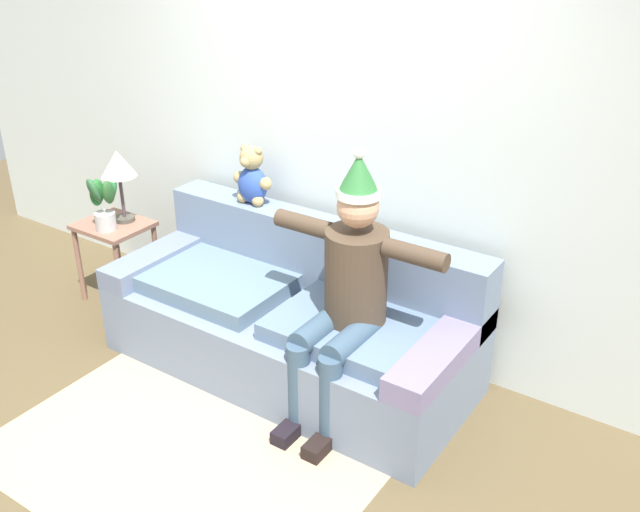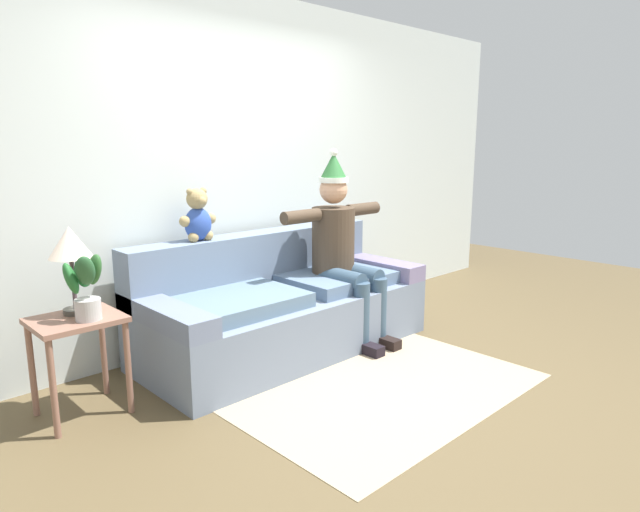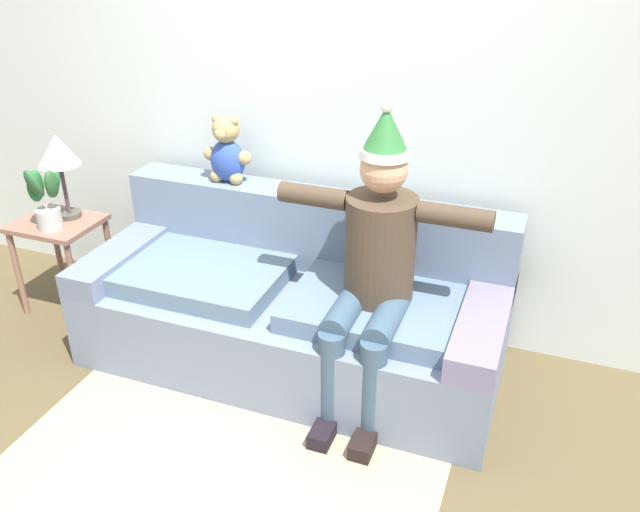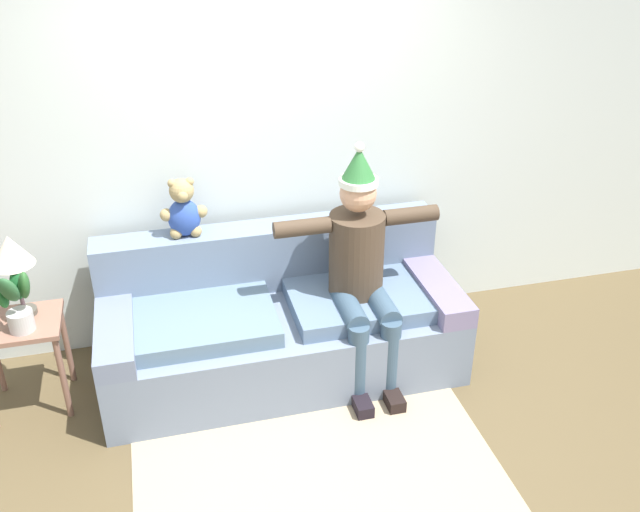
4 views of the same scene
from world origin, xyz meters
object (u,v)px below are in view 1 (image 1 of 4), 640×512
Objects in this scene: teddy_bear at (252,178)px; side_table at (115,238)px; couch at (294,319)px; table_lamp at (118,167)px; person_seated at (347,288)px; potted_plant at (104,202)px.

teddy_bear is 0.65× the size of side_table.
couch is 1.63m from table_lamp.
table_lamp is (-1.49, 0.06, 0.65)m from couch.
couch is at bearing -29.40° from teddy_bear.
couch is 5.82× the size of teddy_bear.
person_seated is 1.97m from potted_plant.
potted_plant is at bearing -157.95° from teddy_bear.
table_lamp is at bearing 177.55° from couch.
person_seated is at bearing -6.80° from table_lamp.
potted_plant is at bearing -176.18° from couch.
table_lamp reaches higher than couch.
teddy_bear is 0.98× the size of potted_plant.
side_table is at bearing 175.62° from person_seated.
side_table is (-1.53, -0.02, 0.15)m from couch.
side_table is at bearing -162.87° from teddy_bear.
side_table is 1.16× the size of table_lamp.
couch is 4.36× the size of table_lamp.
teddy_bear is at bearing 150.60° from couch.
teddy_bear reaches higher than couch.
potted_plant is at bearing -64.69° from side_table.
side_table is 0.32m from potted_plant.
person_seated is (0.48, -0.17, 0.44)m from couch.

